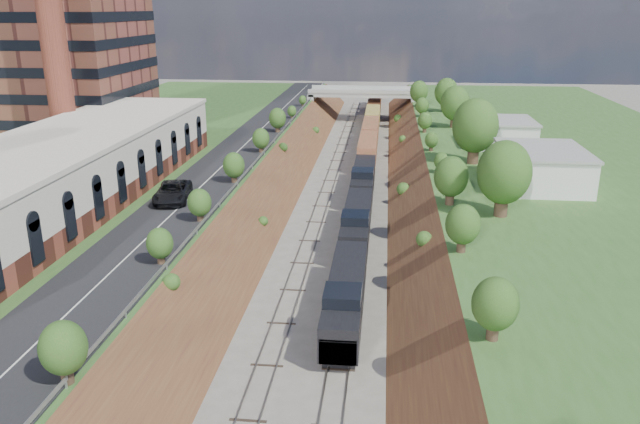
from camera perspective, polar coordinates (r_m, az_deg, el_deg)
platform_left at (r=91.62m, az=-18.95°, el=3.21°), size 44.00×180.00×5.00m
platform_right at (r=87.64m, az=24.21°, el=1.92°), size 44.00×180.00×5.00m
embankment_left at (r=85.47m, az=-5.26°, el=1.36°), size 10.00×180.00×10.00m
embankment_right at (r=84.07m, az=9.62°, el=0.88°), size 10.00×180.00×10.00m
rail_left_track at (r=84.24m, az=0.36°, el=1.25°), size 1.58×180.00×0.18m
rail_right_track at (r=83.90m, az=3.89°, el=1.13°), size 1.58×180.00×0.18m
road at (r=85.14m, az=-8.34°, el=4.70°), size 8.00×180.00×0.10m
guardrail at (r=83.92m, az=-5.66°, el=4.95°), size 0.10×171.00×0.70m
commercial_building at (r=69.00m, az=-23.13°, el=3.17°), size 14.30×62.30×7.00m
smokestack at (r=86.68m, az=-23.54°, el=17.00°), size 3.20×3.20×40.00m
overpass at (r=143.63m, az=3.92°, el=10.28°), size 24.50×8.30×7.40m
white_building_near at (r=76.47m, az=19.63°, el=3.78°), size 9.00×12.00×4.00m
white_building_far at (r=97.45m, az=16.49°, el=6.90°), size 8.00×10.00×3.60m
tree_right_large at (r=63.16m, az=16.49°, el=3.43°), size 5.25×5.25×7.61m
tree_left_crest at (r=47.13m, az=-15.88°, el=-4.53°), size 2.45×2.45×3.55m
freight_train at (r=108.77m, az=4.50°, el=6.40°), size 2.88×131.94×4.55m
suv at (r=67.88m, az=-13.32°, el=1.82°), size 4.41×7.63×2.00m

